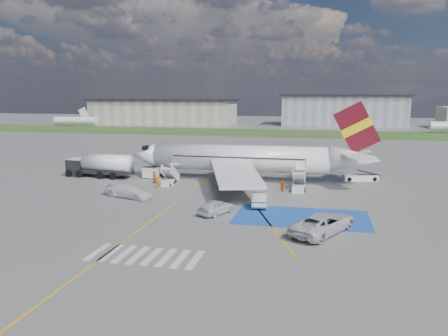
{
  "coord_description": "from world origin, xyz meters",
  "views": [
    {
      "loc": [
        11.69,
        -49.2,
        12.9
      ],
      "look_at": [
        -0.27,
        4.36,
        3.5
      ],
      "focal_mm": 35.0,
      "sensor_mm": 36.0,
      "label": 1
    }
  ],
  "objects_px": {
    "gpu_cart": "(151,173)",
    "car_silver_b": "(260,199)",
    "fuel_tanker": "(100,167)",
    "car_silver_a": "(216,207)",
    "van_white_a": "(324,220)",
    "airliner": "(250,158)",
    "belt_loader": "(360,178)",
    "van_white_b": "(128,189)"
  },
  "relations": [
    {
      "from": "van_white_a",
      "to": "van_white_b",
      "type": "bearing_deg",
      "value": 6.95
    },
    {
      "from": "gpu_cart",
      "to": "van_white_a",
      "type": "relative_size",
      "value": 0.35
    },
    {
      "from": "airliner",
      "to": "van_white_b",
      "type": "relative_size",
      "value": 7.05
    },
    {
      "from": "car_silver_a",
      "to": "van_white_a",
      "type": "height_order",
      "value": "van_white_a"
    },
    {
      "from": "airliner",
      "to": "car_silver_a",
      "type": "height_order",
      "value": "airliner"
    },
    {
      "from": "gpu_cart",
      "to": "van_white_a",
      "type": "bearing_deg",
      "value": -34.6
    },
    {
      "from": "belt_loader",
      "to": "car_silver_a",
      "type": "height_order",
      "value": "belt_loader"
    },
    {
      "from": "belt_loader",
      "to": "car_silver_b",
      "type": "relative_size",
      "value": 1.17
    },
    {
      "from": "gpu_cart",
      "to": "car_silver_b",
      "type": "relative_size",
      "value": 0.48
    },
    {
      "from": "gpu_cart",
      "to": "airliner",
      "type": "bearing_deg",
      "value": 10.41
    },
    {
      "from": "gpu_cart",
      "to": "car_silver_b",
      "type": "bearing_deg",
      "value": -29.56
    },
    {
      "from": "airliner",
      "to": "gpu_cart",
      "type": "bearing_deg",
      "value": -174.37
    },
    {
      "from": "car_silver_b",
      "to": "van_white_b",
      "type": "relative_size",
      "value": 0.94
    },
    {
      "from": "fuel_tanker",
      "to": "car_silver_b",
      "type": "height_order",
      "value": "fuel_tanker"
    },
    {
      "from": "airliner",
      "to": "van_white_a",
      "type": "bearing_deg",
      "value": -64.7
    },
    {
      "from": "car_silver_a",
      "to": "fuel_tanker",
      "type": "bearing_deg",
      "value": -11.28
    },
    {
      "from": "van_white_b",
      "to": "airliner",
      "type": "bearing_deg",
      "value": -26.04
    },
    {
      "from": "fuel_tanker",
      "to": "belt_loader",
      "type": "xyz_separation_m",
      "value": [
        39.47,
        6.12,
        -1.11
      ]
    },
    {
      "from": "fuel_tanker",
      "to": "van_white_a",
      "type": "xyz_separation_m",
      "value": [
        34.04,
        -20.71,
        -0.28
      ]
    },
    {
      "from": "van_white_a",
      "to": "van_white_b",
      "type": "height_order",
      "value": "van_white_a"
    },
    {
      "from": "fuel_tanker",
      "to": "belt_loader",
      "type": "height_order",
      "value": "fuel_tanker"
    },
    {
      "from": "car_silver_b",
      "to": "fuel_tanker",
      "type": "bearing_deg",
      "value": -31.5
    },
    {
      "from": "van_white_a",
      "to": "car_silver_a",
      "type": "bearing_deg",
      "value": 8.32
    },
    {
      "from": "airliner",
      "to": "gpu_cart",
      "type": "distance_m",
      "value": 15.42
    },
    {
      "from": "car_silver_b",
      "to": "gpu_cart",
      "type": "bearing_deg",
      "value": -41.39
    },
    {
      "from": "car_silver_a",
      "to": "van_white_a",
      "type": "distance_m",
      "value": 12.07
    },
    {
      "from": "gpu_cart",
      "to": "belt_loader",
      "type": "bearing_deg",
      "value": 14.87
    },
    {
      "from": "van_white_b",
      "to": "belt_loader",
      "type": "bearing_deg",
      "value": -40.84
    },
    {
      "from": "belt_loader",
      "to": "van_white_a",
      "type": "xyz_separation_m",
      "value": [
        -5.44,
        -26.83,
        0.83
      ]
    },
    {
      "from": "fuel_tanker",
      "to": "car_silver_a",
      "type": "relative_size",
      "value": 2.32
    },
    {
      "from": "car_silver_a",
      "to": "van_white_b",
      "type": "bearing_deg",
      "value": 3.11
    },
    {
      "from": "gpu_cart",
      "to": "van_white_b",
      "type": "relative_size",
      "value": 0.45
    },
    {
      "from": "fuel_tanker",
      "to": "car_silver_a",
      "type": "xyz_separation_m",
      "value": [
        22.66,
        -16.7,
        -0.73
      ]
    },
    {
      "from": "belt_loader",
      "to": "van_white_a",
      "type": "height_order",
      "value": "van_white_a"
    },
    {
      "from": "fuel_tanker",
      "to": "car_silver_b",
      "type": "relative_size",
      "value": 2.21
    },
    {
      "from": "gpu_cart",
      "to": "car_silver_b",
      "type": "height_order",
      "value": "gpu_cart"
    },
    {
      "from": "fuel_tanker",
      "to": "belt_loader",
      "type": "distance_m",
      "value": 39.96
    },
    {
      "from": "airliner",
      "to": "van_white_b",
      "type": "distance_m",
      "value": 19.15
    },
    {
      "from": "car_silver_b",
      "to": "van_white_a",
      "type": "xyz_separation_m",
      "value": [
        7.28,
        -8.54,
        0.44
      ]
    },
    {
      "from": "belt_loader",
      "to": "car_silver_a",
      "type": "xyz_separation_m",
      "value": [
        -16.81,
        -22.82,
        0.38
      ]
    },
    {
      "from": "van_white_b",
      "to": "car_silver_b",
      "type": "bearing_deg",
      "value": -73.83
    },
    {
      "from": "car_silver_a",
      "to": "van_white_b",
      "type": "distance_m",
      "value": 13.61
    }
  ]
}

